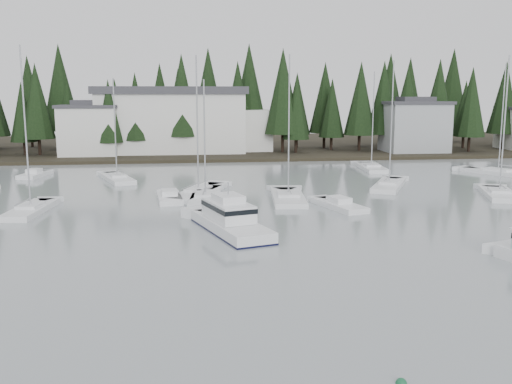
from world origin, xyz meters
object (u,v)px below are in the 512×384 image
(house_west, at_px, (89,129))
(house_east_a, at_px, (414,126))
(sailboat_8, at_px, (499,196))
(sailboat_12, at_px, (206,199))
(runabout_1, at_px, (339,206))
(cabin_cruiser_center, at_px, (230,223))
(sailboat_2, at_px, (371,169))
(harbor_inn, at_px, (184,121))
(sailboat_1, at_px, (117,180))
(runabout_4, at_px, (169,199))
(sailboat_0, at_px, (31,211))
(sailboat_3, at_px, (389,186))
(sailboat_7, at_px, (498,174))
(runabout_3, at_px, (34,176))
(sailboat_6, at_px, (288,199))
(sailboat_10, at_px, (198,194))

(house_west, xyz_separation_m, house_east_a, (54.00, -1.00, 0.25))
(sailboat_8, bearing_deg, sailboat_12, 105.91)
(house_west, relative_size, runabout_1, 1.35)
(cabin_cruiser_center, bearing_deg, sailboat_2, -50.55)
(harbor_inn, bearing_deg, house_west, -167.48)
(sailboat_1, bearing_deg, runabout_4, -173.86)
(harbor_inn, height_order, sailboat_2, sailboat_2)
(sailboat_0, relative_size, sailboat_3, 1.03)
(house_west, height_order, sailboat_7, sailboat_7)
(house_east_a, height_order, sailboat_3, sailboat_3)
(sailboat_7, bearing_deg, runabout_4, 78.76)
(sailboat_8, bearing_deg, house_east_a, 8.74)
(sailboat_1, xyz_separation_m, sailboat_8, (39.57, -15.95, 0.02))
(harbor_inn, xyz_separation_m, cabin_cruiser_center, (3.39, -55.89, -5.14))
(sailboat_2, distance_m, sailboat_8, 22.76)
(harbor_inn, distance_m, sailboat_0, 49.01)
(sailboat_0, relative_size, sailboat_8, 1.02)
(sailboat_3, xyz_separation_m, sailboat_8, (9.02, -6.96, 0.01))
(sailboat_0, distance_m, sailboat_3, 37.04)
(cabin_cruiser_center, distance_m, sailboat_7, 45.22)
(cabin_cruiser_center, height_order, sailboat_7, sailboat_7)
(sailboat_7, xyz_separation_m, sailboat_12, (-38.05, -13.37, -0.03))
(sailboat_2, height_order, sailboat_3, sailboat_3)
(sailboat_3, relative_size, runabout_1, 2.02)
(house_east_a, distance_m, sailboat_8, 41.13)
(sailboat_0, height_order, sailboat_12, sailboat_0)
(sailboat_1, relative_size, runabout_3, 2.23)
(harbor_inn, xyz_separation_m, sailboat_12, (2.01, -42.82, -5.72))
(sailboat_1, height_order, sailboat_8, sailboat_8)
(sailboat_2, height_order, sailboat_7, sailboat_7)
(sailboat_2, bearing_deg, sailboat_1, 104.63)
(runabout_1, bearing_deg, sailboat_8, -94.31)
(sailboat_6, distance_m, sailboat_8, 21.52)
(cabin_cruiser_center, relative_size, sailboat_0, 0.70)
(house_east_a, distance_m, sailboat_10, 51.80)
(runabout_4, bearing_deg, house_east_a, -51.93)
(sailboat_6, xyz_separation_m, runabout_3, (-28.62, 19.33, 0.06))
(sailboat_2, bearing_deg, sailboat_8, -160.01)
(sailboat_1, distance_m, runabout_4, 15.39)
(runabout_3, bearing_deg, sailboat_0, -154.62)
(runabout_3, bearing_deg, sailboat_8, -99.64)
(sailboat_1, bearing_deg, sailboat_7, -110.14)
(house_west, height_order, runabout_4, house_west)
(house_west, bearing_deg, runabout_3, -99.56)
(cabin_cruiser_center, relative_size, sailboat_7, 0.72)
(runabout_3, relative_size, runabout_4, 0.85)
(house_west, distance_m, sailboat_1, 26.57)
(house_west, bearing_deg, sailboat_10, -65.65)
(sailboat_1, relative_size, runabout_1, 1.78)
(sailboat_6, height_order, runabout_3, sailboat_6)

